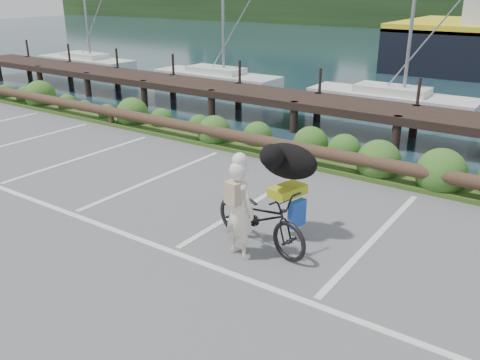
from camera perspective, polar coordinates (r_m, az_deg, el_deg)
name	(u,v)px	position (r m, az deg, el deg)	size (l,w,h in m)	color
ground	(187,242)	(8.83, -5.94, -6.98)	(72.00, 72.00, 0.00)	#565659
vegetation_strip	(324,159)	(12.95, 9.40, 2.37)	(34.00, 1.60, 0.10)	#3D5B21
log_rail	(311,168)	(12.37, 7.97, 1.30)	(32.00, 0.30, 0.60)	#443021
bicycle	(261,217)	(8.46, 2.32, -4.18)	(0.70, 2.02, 1.06)	black
cyclist	(240,210)	(8.05, -0.04, -3.34)	(0.59, 0.39, 1.62)	#F4E8CE
dog	(289,161)	(8.59, 5.47, 2.12)	(1.05, 0.52, 0.61)	black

